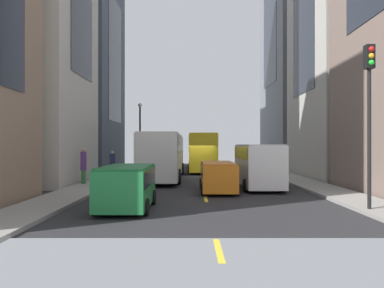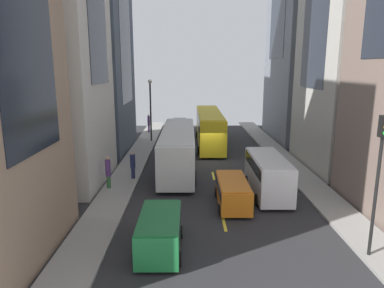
% 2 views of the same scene
% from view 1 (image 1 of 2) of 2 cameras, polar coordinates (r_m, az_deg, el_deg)
% --- Properties ---
extents(ground_plane, '(39.69, 39.69, 0.00)m').
position_cam_1_polar(ground_plane, '(29.96, 1.35, -5.02)').
color(ground_plane, '#28282B').
extents(sidewalk_west, '(2.21, 44.00, 0.15)m').
position_cam_1_polar(sidewalk_west, '(30.56, -11.43, -4.78)').
color(sidewalk_west, gray).
rests_on(sidewalk_west, ground).
extents(sidewalk_east, '(2.21, 44.00, 0.15)m').
position_cam_1_polar(sidewalk_east, '(30.85, 14.01, -4.74)').
color(sidewalk_east, gray).
rests_on(sidewalk_east, ground).
extents(lane_stripe_0, '(0.16, 2.00, 0.01)m').
position_cam_1_polar(lane_stripe_0, '(9.23, 4.31, -16.21)').
color(lane_stripe_0, yellow).
rests_on(lane_stripe_0, ground).
extents(lane_stripe_1, '(0.16, 2.00, 0.01)m').
position_cam_1_polar(lane_stripe_1, '(17.45, 2.26, -8.55)').
color(lane_stripe_1, yellow).
rests_on(lane_stripe_1, ground).
extents(lane_stripe_2, '(0.16, 2.00, 0.01)m').
position_cam_1_polar(lane_stripe_2, '(25.78, 1.55, -5.81)').
color(lane_stripe_2, yellow).
rests_on(lane_stripe_2, ground).
extents(lane_stripe_3, '(0.16, 2.00, 0.01)m').
position_cam_1_polar(lane_stripe_3, '(34.15, 1.19, -4.41)').
color(lane_stripe_3, yellow).
rests_on(lane_stripe_3, ground).
extents(lane_stripe_4, '(0.16, 2.00, 0.01)m').
position_cam_1_polar(lane_stripe_4, '(42.53, 0.98, -3.56)').
color(lane_stripe_4, yellow).
rests_on(lane_stripe_4, ground).
extents(lane_stripe_5, '(0.16, 2.00, 0.01)m').
position_cam_1_polar(lane_stripe_5, '(50.91, 0.83, -2.99)').
color(lane_stripe_5, yellow).
rests_on(lane_stripe_5, ground).
extents(building_west_2, '(7.75, 10.12, 21.30)m').
position_cam_1_polar(building_west_2, '(37.61, -17.70, 12.31)').
color(building_west_2, '#4C5666').
rests_on(building_west_2, ground).
extents(city_bus_white, '(2.80, 12.52, 3.35)m').
position_cam_1_polar(city_bus_white, '(27.59, -4.33, -1.27)').
color(city_bus_white, silver).
rests_on(city_bus_white, ground).
extents(streetcar_yellow, '(2.70, 13.28, 3.59)m').
position_cam_1_polar(streetcar_yellow, '(36.99, 1.61, -0.79)').
color(streetcar_yellow, yellow).
rests_on(streetcar_yellow, ground).
extents(delivery_van_white, '(2.25, 5.99, 2.58)m').
position_cam_1_polar(delivery_van_white, '(21.94, 10.38, -2.85)').
color(delivery_van_white, white).
rests_on(delivery_van_white, ground).
extents(car_orange_0, '(1.92, 4.47, 1.60)m').
position_cam_1_polar(car_orange_0, '(19.90, 4.15, -4.77)').
color(car_orange_0, orange).
rests_on(car_orange_0, ground).
extents(car_silver_1, '(1.92, 4.04, 1.68)m').
position_cam_1_polar(car_silver_1, '(44.19, -3.07, -2.16)').
color(car_silver_1, '#B7BABF').
rests_on(car_silver_1, ground).
extents(car_green_2, '(2.01, 4.02, 1.73)m').
position_cam_1_polar(car_green_2, '(14.70, -10.05, -6.16)').
color(car_green_2, '#1E7238').
rests_on(car_green_2, ground).
extents(pedestrian_crossing_mid, '(0.36, 0.36, 2.22)m').
position_cam_1_polar(pedestrian_crossing_mid, '(23.60, -16.51, -3.10)').
color(pedestrian_crossing_mid, '#336B38').
rests_on(pedestrian_crossing_mid, ground).
extents(pedestrian_walking_far, '(0.38, 0.38, 2.01)m').
position_cam_1_polar(pedestrian_walking_far, '(25.30, -12.24, -3.18)').
color(pedestrian_walking_far, navy).
rests_on(pedestrian_walking_far, ground).
extents(pedestrian_waiting_curb, '(0.31, 0.31, 2.29)m').
position_cam_1_polar(pedestrian_waiting_curb, '(44.16, -8.17, -1.64)').
color(pedestrian_waiting_curb, '#593372').
rests_on(pedestrian_waiting_curb, ground).
extents(traffic_light_near_corner, '(0.32, 0.44, 6.18)m').
position_cam_1_polar(traffic_light_near_corner, '(15.35, 26.10, 6.85)').
color(traffic_light_near_corner, black).
rests_on(traffic_light_near_corner, ground).
extents(streetlamp_near, '(0.44, 0.44, 6.82)m').
position_cam_1_polar(streetlamp_near, '(38.78, -8.04, 2.52)').
color(streetlamp_near, black).
rests_on(streetlamp_near, ground).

